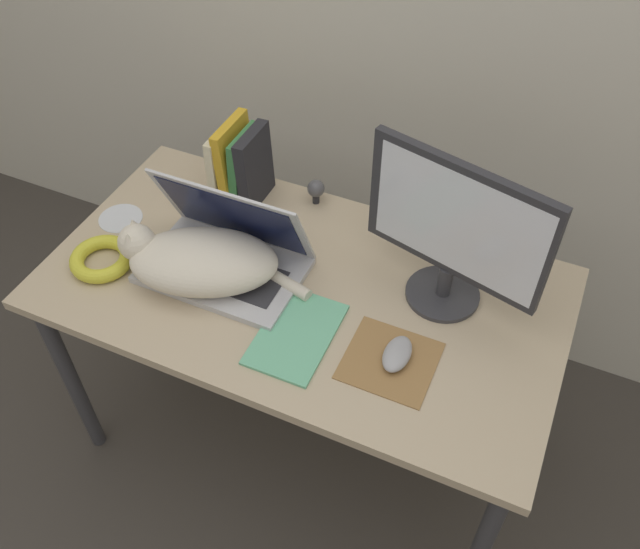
{
  "coord_description": "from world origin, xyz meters",
  "views": [
    {
      "loc": [
        0.51,
        -0.67,
        1.95
      ],
      "look_at": [
        0.06,
        0.32,
        0.81
      ],
      "focal_mm": 38.0,
      "sensor_mm": 36.0,
      "label": 1
    }
  ],
  "objects_px": {
    "cat": "(199,260)",
    "external_monitor": "(455,231)",
    "laptop": "(226,253)",
    "computer_mouse": "(397,354)",
    "book_row": "(240,164)",
    "webcam": "(316,189)",
    "notepad": "(296,334)",
    "cd_disc": "(121,218)",
    "cable_coil": "(102,259)"
  },
  "relations": [
    {
      "from": "cable_coil",
      "to": "book_row",
      "type": "bearing_deg",
      "value": 63.36
    },
    {
      "from": "computer_mouse",
      "to": "book_row",
      "type": "bearing_deg",
      "value": 148.3
    },
    {
      "from": "cat",
      "to": "external_monitor",
      "type": "xyz_separation_m",
      "value": [
        0.57,
        0.19,
        0.15
      ]
    },
    {
      "from": "notepad",
      "to": "webcam",
      "type": "xyz_separation_m",
      "value": [
        -0.15,
        0.45,
        0.04
      ]
    },
    {
      "from": "book_row",
      "to": "webcam",
      "type": "height_order",
      "value": "book_row"
    },
    {
      "from": "cat",
      "to": "cd_disc",
      "type": "height_order",
      "value": "cat"
    },
    {
      "from": "laptop",
      "to": "external_monitor",
      "type": "distance_m",
      "value": 0.57
    },
    {
      "from": "external_monitor",
      "to": "cable_coil",
      "type": "xyz_separation_m",
      "value": [
        -0.83,
        -0.25,
        -0.2
      ]
    },
    {
      "from": "webcam",
      "to": "cd_disc",
      "type": "relative_size",
      "value": 0.62
    },
    {
      "from": "laptop",
      "to": "cable_coil",
      "type": "relative_size",
      "value": 2.44
    },
    {
      "from": "external_monitor",
      "to": "cd_disc",
      "type": "bearing_deg",
      "value": -174.27
    },
    {
      "from": "external_monitor",
      "to": "laptop",
      "type": "bearing_deg",
      "value": -166.27
    },
    {
      "from": "book_row",
      "to": "webcam",
      "type": "bearing_deg",
      "value": 14.86
    },
    {
      "from": "external_monitor",
      "to": "webcam",
      "type": "distance_m",
      "value": 0.5
    },
    {
      "from": "external_monitor",
      "to": "notepad",
      "type": "relative_size",
      "value": 1.7
    },
    {
      "from": "cd_disc",
      "to": "laptop",
      "type": "bearing_deg",
      "value": -6.35
    },
    {
      "from": "notepad",
      "to": "cd_disc",
      "type": "bearing_deg",
      "value": 164.63
    },
    {
      "from": "computer_mouse",
      "to": "webcam",
      "type": "relative_size",
      "value": 1.45
    },
    {
      "from": "cat",
      "to": "notepad",
      "type": "relative_size",
      "value": 1.89
    },
    {
      "from": "notepad",
      "to": "cd_disc",
      "type": "relative_size",
      "value": 2.15
    },
    {
      "from": "webcam",
      "to": "laptop",
      "type": "bearing_deg",
      "value": -107.32
    },
    {
      "from": "cat",
      "to": "book_row",
      "type": "bearing_deg",
      "value": 100.38
    },
    {
      "from": "cable_coil",
      "to": "cd_disc",
      "type": "height_order",
      "value": "cable_coil"
    },
    {
      "from": "notepad",
      "to": "cd_disc",
      "type": "xyz_separation_m",
      "value": [
        -0.62,
        0.17,
        -0.0
      ]
    },
    {
      "from": "cd_disc",
      "to": "computer_mouse",
      "type": "bearing_deg",
      "value": -9.15
    },
    {
      "from": "cat",
      "to": "webcam",
      "type": "xyz_separation_m",
      "value": [
        0.14,
        0.38,
        -0.02
      ]
    },
    {
      "from": "computer_mouse",
      "to": "cable_coil",
      "type": "relative_size",
      "value": 0.66
    },
    {
      "from": "book_row",
      "to": "cable_coil",
      "type": "relative_size",
      "value": 1.43
    },
    {
      "from": "computer_mouse",
      "to": "notepad",
      "type": "xyz_separation_m",
      "value": [
        -0.24,
        -0.03,
        -0.01
      ]
    },
    {
      "from": "external_monitor",
      "to": "book_row",
      "type": "bearing_deg",
      "value": 167.49
    },
    {
      "from": "laptop",
      "to": "computer_mouse",
      "type": "distance_m",
      "value": 0.5
    },
    {
      "from": "book_row",
      "to": "notepad",
      "type": "height_order",
      "value": "book_row"
    },
    {
      "from": "laptop",
      "to": "notepad",
      "type": "distance_m",
      "value": 0.29
    },
    {
      "from": "laptop",
      "to": "external_monitor",
      "type": "bearing_deg",
      "value": 13.73
    },
    {
      "from": "external_monitor",
      "to": "webcam",
      "type": "relative_size",
      "value": 5.94
    },
    {
      "from": "cat",
      "to": "external_monitor",
      "type": "relative_size",
      "value": 1.11
    },
    {
      "from": "book_row",
      "to": "cd_disc",
      "type": "distance_m",
      "value": 0.36
    },
    {
      "from": "computer_mouse",
      "to": "book_row",
      "type": "distance_m",
      "value": 0.7
    },
    {
      "from": "notepad",
      "to": "laptop",
      "type": "bearing_deg",
      "value": 153.14
    },
    {
      "from": "computer_mouse",
      "to": "cat",
      "type": "bearing_deg",
      "value": 175.93
    },
    {
      "from": "cat",
      "to": "cd_disc",
      "type": "relative_size",
      "value": 4.07
    },
    {
      "from": "cat",
      "to": "computer_mouse",
      "type": "height_order",
      "value": "cat"
    },
    {
      "from": "computer_mouse",
      "to": "notepad",
      "type": "relative_size",
      "value": 0.41
    },
    {
      "from": "computer_mouse",
      "to": "webcam",
      "type": "distance_m",
      "value": 0.58
    },
    {
      "from": "external_monitor",
      "to": "cable_coil",
      "type": "bearing_deg",
      "value": -163.1
    },
    {
      "from": "cable_coil",
      "to": "laptop",
      "type": "bearing_deg",
      "value": 22.26
    },
    {
      "from": "laptop",
      "to": "cd_disc",
      "type": "relative_size",
      "value": 3.32
    },
    {
      "from": "laptop",
      "to": "cat",
      "type": "bearing_deg",
      "value": -124.89
    },
    {
      "from": "laptop",
      "to": "external_monitor",
      "type": "relative_size",
      "value": 0.91
    },
    {
      "from": "webcam",
      "to": "computer_mouse",
      "type": "bearing_deg",
      "value": -47.05
    }
  ]
}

